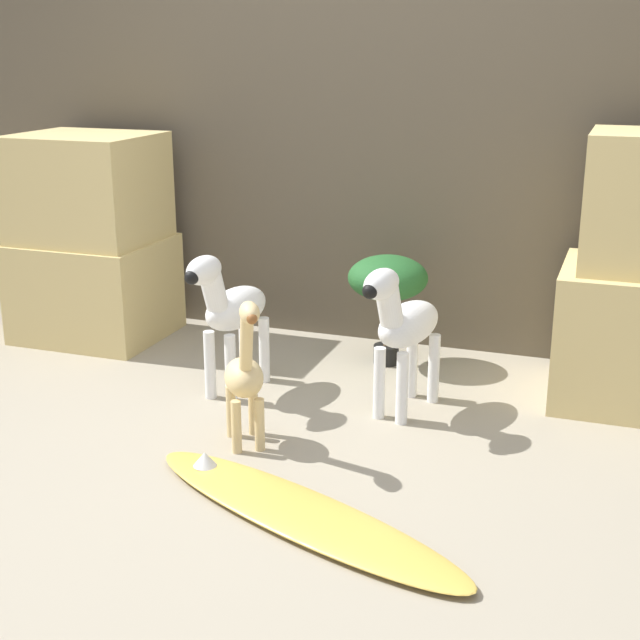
{
  "coord_description": "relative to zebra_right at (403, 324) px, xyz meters",
  "views": [
    {
      "loc": [
        1.23,
        -2.7,
        1.45
      ],
      "look_at": [
        0.05,
        0.62,
        0.35
      ],
      "focal_mm": 50.0,
      "sensor_mm": 36.0,
      "label": 1
    }
  ],
  "objects": [
    {
      "name": "giraffe_figurine",
      "position": [
        -0.47,
        -0.5,
        -0.1
      ],
      "size": [
        0.28,
        0.35,
        0.61
      ],
      "color": "#E0C184",
      "rests_on": "ground_plane"
    },
    {
      "name": "zebra_right",
      "position": [
        0.0,
        0.0,
        0.0
      ],
      "size": [
        0.26,
        0.54,
        0.65
      ],
      "color": "white",
      "rests_on": "ground_plane"
    },
    {
      "name": "surfboard",
      "position": [
        -0.09,
        -0.93,
        -0.36
      ],
      "size": [
        1.31,
        0.74,
        0.09
      ],
      "color": "gold",
      "rests_on": "ground_plane"
    },
    {
      "name": "zebra_left",
      "position": [
        -0.74,
        -0.03,
        0.0
      ],
      "size": [
        0.23,
        0.54,
        0.65
      ],
      "color": "white",
      "rests_on": "ground_plane"
    },
    {
      "name": "rock_pillar_left",
      "position": [
        -1.74,
        0.47,
        0.12
      ],
      "size": [
        0.7,
        0.61,
        1.03
      ],
      "color": "#D1B775",
      "rests_on": "ground_plane"
    },
    {
      "name": "wall_back",
      "position": [
        -0.41,
        0.91,
        0.72
      ],
      "size": [
        6.4,
        0.08,
        2.2
      ],
      "color": "brown",
      "rests_on": "ground_plane"
    },
    {
      "name": "potted_palm_front",
      "position": [
        -0.22,
        0.55,
        0.02
      ],
      "size": [
        0.37,
        0.37,
        0.52
      ],
      "color": "black",
      "rests_on": "ground_plane"
    },
    {
      "name": "ground_plane",
      "position": [
        -0.41,
        -0.58,
        -0.38
      ],
      "size": [
        14.0,
        14.0,
        0.0
      ],
      "primitive_type": "plane",
      "color": "#9E937F"
    }
  ]
}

